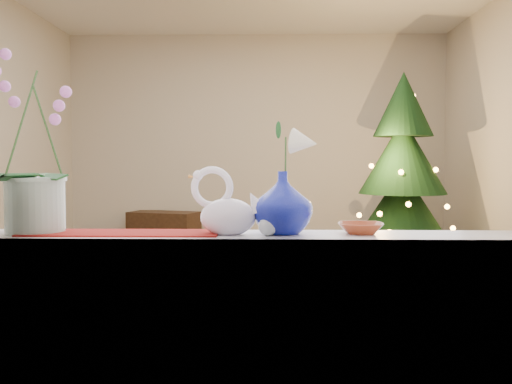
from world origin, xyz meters
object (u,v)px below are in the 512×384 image
blue_vase (283,198)px  side_table (164,237)px  paperweight (268,226)px  xmas_tree (402,177)px  swan (228,203)px  orchid_pot (34,141)px  amber_dish (361,229)px

blue_vase → side_table: bearing=105.5°
blue_vase → paperweight: bearing=-132.4°
xmas_tree → side_table: size_ratio=2.60×
swan → paperweight: swan is taller
orchid_pot → amber_dish: 1.21m
xmas_tree → swan: bearing=-111.9°
blue_vase → side_table: (-1.28, 4.61, -0.75)m
orchid_pot → xmas_tree: xmas_tree is taller
blue_vase → amber_dish: blue_vase is taller
swan → paperweight: size_ratio=3.97×
amber_dish → orchid_pot: bearing=-179.9°
blue_vase → amber_dish: size_ratio=1.86×
orchid_pot → side_table: (-0.39, 4.60, -0.95)m
orchid_pot → paperweight: bearing=-4.3°
orchid_pot → paperweight: size_ratio=9.87×
blue_vase → orchid_pot: bearing=179.6°
amber_dish → side_table: (-1.56, 4.60, -0.64)m
orchid_pot → blue_vase: bearing=-0.4°
paperweight → blue_vase: bearing=47.6°
swan → blue_vase: (0.19, 0.03, 0.01)m
orchid_pot → paperweight: (0.84, -0.06, -0.30)m
amber_dish → side_table: bearing=108.8°
side_table → blue_vase: bearing=-56.4°
orchid_pot → xmas_tree: size_ratio=0.32×
side_table → orchid_pot: bearing=-67.1°
paperweight → orchid_pot: bearing=175.7°
paperweight → xmas_tree: 3.89m
xmas_tree → orchid_pot: bearing=-120.9°
swan → paperweight: 0.16m
amber_dish → side_table: 4.90m
orchid_pot → blue_vase: orchid_pot is taller
blue_vase → xmas_tree: size_ratio=0.12×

